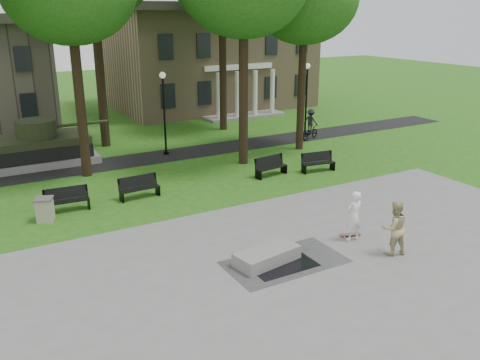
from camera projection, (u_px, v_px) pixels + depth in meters
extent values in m
plane|color=#1B5C15|center=(275.00, 231.00, 19.22)|extent=(120.00, 120.00, 0.00)
cube|color=gray|center=(368.00, 291.00, 15.09)|extent=(22.00, 16.00, 0.02)
cube|color=black|center=(160.00, 156.00, 29.11)|extent=(44.00, 2.60, 0.01)
cube|color=#9E8460|center=(207.00, 59.00, 44.09)|extent=(16.00, 11.00, 8.00)
cube|color=#38332D|center=(206.00, 7.00, 42.73)|extent=(17.00, 12.00, 0.60)
cube|color=silver|center=(239.00, 67.00, 39.62)|extent=(6.00, 0.30, 0.40)
cylinder|color=black|center=(79.00, 97.00, 24.50)|extent=(0.48, 0.48, 8.00)
cylinder|color=black|center=(243.00, 87.00, 26.56)|extent=(0.50, 0.50, 8.32)
cylinder|color=black|center=(302.00, 85.00, 29.59)|extent=(0.46, 0.46, 7.68)
cylinder|color=black|center=(100.00, 70.00, 30.01)|extent=(0.54, 0.54, 9.28)
cylinder|color=black|center=(223.00, 67.00, 34.51)|extent=(0.50, 0.50, 8.64)
cylinder|color=black|center=(164.00, 117.00, 28.90)|extent=(0.12, 0.12, 4.40)
sphere|color=silver|center=(163.00, 75.00, 28.16)|extent=(0.36, 0.36, 0.36)
cylinder|color=black|center=(166.00, 153.00, 29.57)|extent=(0.32, 0.32, 0.16)
cylinder|color=black|center=(306.00, 102.00, 33.60)|extent=(0.12, 0.12, 4.40)
sphere|color=silver|center=(308.00, 66.00, 32.85)|extent=(0.36, 0.36, 0.36)
cylinder|color=black|center=(305.00, 134.00, 34.26)|extent=(0.32, 0.32, 0.16)
cube|color=gray|center=(34.00, 160.00, 27.65)|extent=(6.50, 3.40, 0.40)
cube|color=#242B17|center=(32.00, 147.00, 27.41)|extent=(5.80, 2.80, 1.10)
cube|color=black|center=(37.00, 157.00, 26.36)|extent=(5.80, 0.35, 0.70)
cube|color=black|center=(29.00, 145.00, 28.59)|extent=(5.80, 0.35, 0.70)
cylinder|color=#242B17|center=(36.00, 128.00, 27.24)|extent=(2.10, 2.10, 0.90)
cylinder|color=#242B17|center=(79.00, 124.00, 28.31)|extent=(3.20, 0.18, 0.18)
cube|color=black|center=(283.00, 266.00, 16.56)|extent=(2.20, 1.20, 0.00)
cube|color=gray|center=(267.00, 256.00, 16.75)|extent=(2.33, 1.34, 0.45)
cube|color=brown|center=(350.00, 235.00, 18.76)|extent=(0.80, 0.42, 0.07)
imported|color=white|center=(354.00, 216.00, 18.15)|extent=(0.69, 0.46, 1.87)
imported|color=tan|center=(394.00, 228.00, 17.10)|extent=(1.07, 0.92, 1.92)
imported|color=black|center=(310.00, 132.00, 32.91)|extent=(1.85, 1.25, 0.92)
imported|color=black|center=(311.00, 121.00, 32.67)|extent=(0.91, 1.14, 1.53)
cube|color=black|center=(67.00, 201.00, 20.99)|extent=(1.83, 0.60, 0.05)
cube|color=black|center=(65.00, 193.00, 21.08)|extent=(1.81, 0.30, 0.50)
cube|color=black|center=(46.00, 210.00, 20.66)|extent=(0.10, 0.45, 0.45)
cube|color=black|center=(88.00, 203.00, 21.46)|extent=(0.10, 0.45, 0.45)
cube|color=black|center=(140.00, 189.00, 22.48)|extent=(1.82, 0.54, 0.05)
cube|color=black|center=(138.00, 181.00, 22.56)|extent=(1.81, 0.25, 0.50)
cube|color=black|center=(121.00, 197.00, 22.15)|extent=(0.08, 0.45, 0.45)
cube|color=black|center=(158.00, 190.00, 22.95)|extent=(0.08, 0.45, 0.45)
cube|color=black|center=(271.00, 167.00, 25.54)|extent=(1.84, 0.69, 0.05)
cube|color=black|center=(269.00, 161.00, 25.62)|extent=(1.80, 0.40, 0.50)
cube|color=black|center=(257.00, 174.00, 25.21)|extent=(0.12, 0.45, 0.45)
cube|color=black|center=(285.00, 169.00, 26.01)|extent=(0.12, 0.45, 0.45)
cube|color=black|center=(318.00, 163.00, 26.25)|extent=(1.84, 0.69, 0.05)
cube|color=black|center=(316.00, 157.00, 26.34)|extent=(1.80, 0.40, 0.50)
cube|color=black|center=(305.00, 170.00, 25.93)|extent=(0.12, 0.45, 0.45)
cube|color=black|center=(331.00, 165.00, 26.72)|extent=(0.12, 0.45, 0.45)
cube|color=#A19C84|center=(45.00, 210.00, 20.04)|extent=(0.78, 0.78, 0.90)
cube|color=#4C4C4C|center=(43.00, 199.00, 19.89)|extent=(0.86, 0.86, 0.06)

